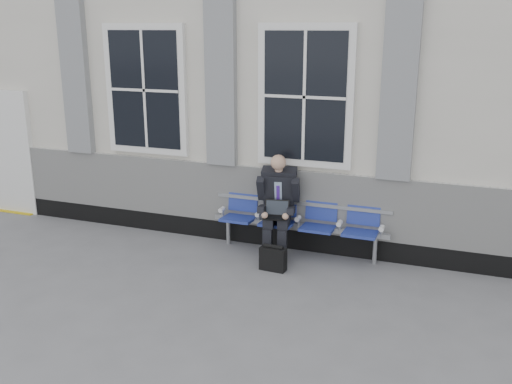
% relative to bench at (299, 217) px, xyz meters
% --- Properties ---
extents(ground, '(70.00, 70.00, 0.00)m').
position_rel_bench_xyz_m(ground, '(-0.34, -1.32, -0.55)').
color(ground, slate).
rests_on(ground, ground).
extents(station_building, '(14.40, 4.40, 4.49)m').
position_rel_bench_xyz_m(station_building, '(-0.36, 2.15, 1.67)').
color(station_building, silver).
rests_on(station_building, ground).
extents(bench, '(2.60, 0.47, 0.91)m').
position_rel_bench_xyz_m(bench, '(0.00, 0.00, 0.00)').
color(bench, '#9EA0A3').
rests_on(bench, ground).
extents(businessman, '(0.64, 0.86, 1.47)m').
position_rel_bench_xyz_m(businessman, '(-0.28, -0.14, 0.24)').
color(businessman, black).
rests_on(businessman, ground).
extents(briefcase, '(0.37, 0.17, 0.37)m').
position_rel_bench_xyz_m(briefcase, '(-0.15, -0.71, -0.38)').
color(briefcase, black).
rests_on(briefcase, ground).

